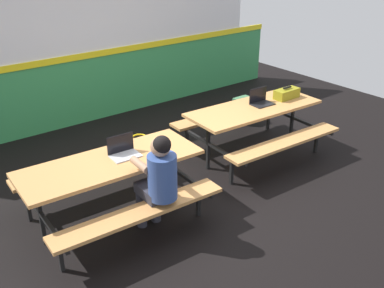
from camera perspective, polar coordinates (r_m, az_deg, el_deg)
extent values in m
cube|color=black|center=(5.90, 0.05, -4.94)|extent=(10.00, 10.00, 0.02)
cube|color=#338C4C|center=(7.88, -12.65, 6.93)|extent=(8.00, 0.12, 1.10)
cube|color=yellow|center=(7.66, -12.86, 11.07)|extent=(8.00, 0.03, 0.10)
cube|color=silver|center=(7.57, -13.66, 16.64)|extent=(6.72, 0.12, 1.40)
cube|color=tan|center=(4.91, -10.41, -2.37)|extent=(2.02, 0.84, 0.04)
cube|color=tan|center=(4.56, -6.63, -8.68)|extent=(1.90, 0.37, 0.04)
cube|color=tan|center=(5.57, -13.00, -2.48)|extent=(1.90, 0.37, 0.04)
cube|color=black|center=(4.88, -18.80, -8.72)|extent=(0.04, 0.04, 0.70)
cube|color=black|center=(4.85, -18.87, -8.33)|extent=(0.11, 1.55, 0.04)
cube|color=black|center=(4.55, -16.52, -13.32)|extent=(0.04, 0.04, 0.41)
cube|color=black|center=(5.37, -20.26, -7.39)|extent=(0.04, 0.04, 0.41)
cube|color=black|center=(5.42, -2.32, -3.54)|extent=(0.04, 0.04, 0.70)
cube|color=black|center=(5.40, -2.33, -3.17)|extent=(0.11, 1.55, 0.04)
cube|color=black|center=(5.14, 0.82, -7.21)|extent=(0.04, 0.04, 0.41)
cube|color=black|center=(5.87, -5.00, -2.79)|extent=(0.04, 0.04, 0.41)
cube|color=tan|center=(6.40, 7.99, 4.57)|extent=(2.02, 0.84, 0.04)
cube|color=tan|center=(6.10, 11.83, 0.23)|extent=(1.90, 0.37, 0.04)
cube|color=tan|center=(6.95, 4.31, 3.90)|extent=(1.90, 0.37, 0.04)
cube|color=black|center=(6.06, 2.07, -0.25)|extent=(0.04, 0.04, 0.70)
cube|color=black|center=(6.04, 2.08, 0.09)|extent=(0.11, 1.55, 0.04)
cube|color=black|center=(5.77, 5.09, -3.34)|extent=(0.04, 0.04, 0.41)
cube|color=black|center=(6.49, -0.64, 0.20)|extent=(0.04, 0.04, 0.41)
cube|color=black|center=(7.08, 12.69, 3.06)|extent=(0.04, 0.04, 0.70)
cube|color=black|center=(7.07, 12.72, 3.36)|extent=(0.11, 1.55, 0.04)
cube|color=black|center=(6.84, 15.65, 0.57)|extent=(0.04, 0.04, 0.41)
cube|color=black|center=(7.46, 9.75, 3.28)|extent=(0.04, 0.04, 0.41)
cylinder|color=#2D2D38|center=(4.99, -6.49, -8.24)|extent=(0.11, 0.11, 0.45)
cylinder|color=#2D2D38|center=(5.06, -4.70, -7.61)|extent=(0.11, 0.11, 0.45)
cube|color=#2D2D38|center=(4.76, -4.81, -5.90)|extent=(0.32, 0.39, 0.12)
cylinder|color=#334C8C|center=(4.51, -3.81, -4.24)|extent=(0.30, 0.30, 0.48)
cylinder|color=#A57A5B|center=(4.55, -6.67, -2.65)|extent=(0.09, 0.30, 0.08)
cylinder|color=#A57A5B|center=(4.67, -3.67, -1.73)|extent=(0.09, 0.30, 0.08)
sphere|color=#A57A5B|center=(4.37, -4.07, -0.37)|extent=(0.20, 0.20, 0.20)
sphere|color=black|center=(4.33, -3.88, -0.09)|extent=(0.18, 0.18, 0.18)
cube|color=silver|center=(4.97, -8.51, -1.53)|extent=(0.33, 0.24, 0.01)
cube|color=black|center=(5.00, -9.15, 0.06)|extent=(0.32, 0.02, 0.21)
cube|color=black|center=(6.49, 9.02, 5.06)|extent=(0.33, 0.24, 0.01)
cube|color=black|center=(6.52, 8.44, 6.26)|extent=(0.32, 0.02, 0.21)
cube|color=olive|center=(6.80, 12.03, 6.33)|extent=(0.40, 0.18, 0.14)
cube|color=black|center=(6.77, 12.10, 7.09)|extent=(0.16, 0.02, 0.02)
cube|color=#3F724C|center=(7.71, 6.43, 4.37)|extent=(0.30, 0.18, 0.44)
cube|color=#3F724C|center=(7.81, 5.85, 4.16)|extent=(0.21, 0.04, 0.19)
cube|color=yellow|center=(6.29, -6.66, -1.11)|extent=(0.34, 0.14, 0.36)
torus|color=yellow|center=(6.19, -6.77, 0.88)|extent=(0.21, 0.21, 0.02)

